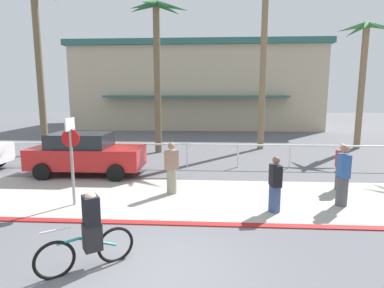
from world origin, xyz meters
name	(u,v)px	position (x,y,z in m)	size (l,w,h in m)	color
ground_plane	(189,160)	(0.00, 10.00, 0.00)	(80.00, 80.00, 0.00)	#5B5B60
sidewalk_strip	(177,197)	(0.00, 4.20, 0.01)	(44.00, 4.00, 0.02)	#ADAAA0
curb_paint	(168,223)	(0.00, 2.20, 0.01)	(44.00, 0.24, 0.03)	maroon
building_backdrop	(198,87)	(-0.32, 27.94, 3.93)	(22.85, 13.30, 7.82)	#BCAD8E
rail_fence	(187,148)	(0.00, 8.50, 0.84)	(22.65, 0.08, 1.04)	white
stop_sign_bike_lane	(71,149)	(-2.93, 3.37, 1.68)	(0.52, 0.56, 2.56)	gray
palm_tree_1	(36,24)	(-8.05, 11.30, 6.79)	(3.08, 3.67, 9.06)	brown
palm_tree_2	(157,42)	(-1.84, 11.87, 5.92)	(3.36, 3.26, 8.03)	brown
palm_tree_3	(265,26)	(4.00, 13.34, 6.97)	(3.79, 2.84, 9.45)	#846B4C
palm_tree_4	(364,58)	(9.82, 13.94, 5.28)	(3.48, 3.07, 7.28)	#846B4C
car_red_1	(86,154)	(-3.92, 6.80, 0.87)	(4.40, 2.02, 1.69)	red
cyclist_teal_0	(90,233)	(-1.17, 0.11, 0.69)	(1.53, 1.09, 1.50)	black
pedestrian_0	(172,170)	(-0.21, 4.60, 0.78)	(0.46, 0.47, 1.69)	gray
pedestrian_1	(343,178)	(4.85, 3.76, 0.84)	(0.33, 0.41, 1.81)	#4C4C51
pedestrian_2	(341,169)	(5.44, 5.36, 0.73)	(0.33, 0.41, 1.59)	#4C4C51
pedestrian_3	(275,187)	(2.81, 3.16, 0.72)	(0.35, 0.43, 1.57)	#384C7A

